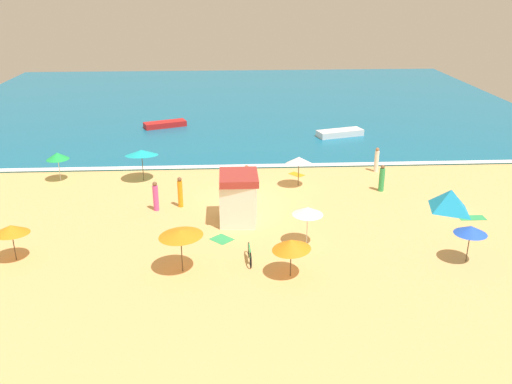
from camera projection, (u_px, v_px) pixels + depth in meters
ground_plane at (245, 200)px, 33.71m from camera, size 60.00×60.00×0.00m
ocean_water at (236, 103)px, 59.70m from camera, size 60.00×44.00×0.10m
wave_breaker_foam at (242, 166)px, 39.52m from camera, size 57.00×0.70×0.01m
lifeguard_cabana at (239, 198)px, 30.30m from camera, size 2.16×2.54×2.83m
beach_umbrella_0 at (471, 230)px, 25.84m from camera, size 2.01×2.02×1.91m
beach_umbrella_1 at (308, 211)px, 27.50m from camera, size 1.66×1.66×2.07m
beach_umbrella_2 at (299, 160)px, 35.29m from camera, size 1.79×1.83×2.13m
beach_umbrella_3 at (57, 156)px, 36.33m from camera, size 1.73×1.72×1.99m
beach_umbrella_4 at (11, 229)px, 26.02m from camera, size 2.09×2.10×1.91m
beach_umbrella_5 at (291, 245)px, 24.61m from camera, size 1.88×1.84×1.92m
beach_umbrella_6 at (181, 233)px, 24.86m from camera, size 2.31×2.29×2.20m
beach_umbrella_7 at (142, 153)px, 36.30m from camera, size 2.32×2.35×2.28m
beach_tent at (450, 200)px, 32.07m from camera, size 2.75×2.96×1.29m
parked_bicycle at (250, 254)px, 26.38m from camera, size 0.12×1.82×0.76m
beachgoer_0 at (382, 179)px, 34.90m from camera, size 0.49×0.49×1.76m
beachgoer_1 at (156, 196)px, 31.96m from camera, size 0.35×0.35×1.80m
beachgoer_2 at (377, 160)px, 38.41m from camera, size 0.41×0.41×1.76m
beachgoer_3 at (180, 192)px, 32.45m from camera, size 0.34×0.34×1.88m
beachgoer_4 at (247, 172)px, 37.39m from camera, size 0.60×0.60×0.91m
beach_towel_0 at (222, 239)px, 28.68m from camera, size 1.40×1.41×0.01m
beach_towel_1 at (297, 174)px, 38.11m from camera, size 1.18×1.23×0.01m
beach_towel_2 at (472, 218)px, 31.24m from camera, size 1.53×0.74×0.01m
small_boat_0 at (340, 133)px, 46.92m from camera, size 4.20×2.43×0.53m
small_boat_1 at (165, 124)px, 49.76m from camera, size 3.96×2.55×0.50m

